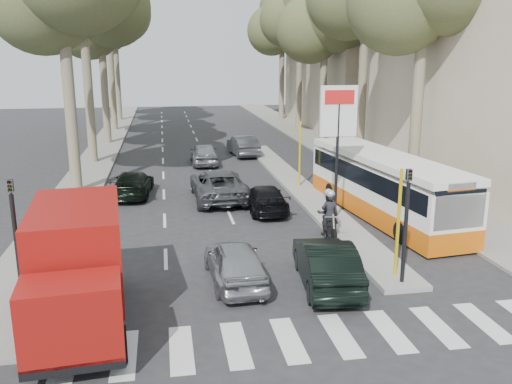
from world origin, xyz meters
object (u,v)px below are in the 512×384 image
Objects in this scene: silver_hatchback at (235,262)px; dark_hatchback at (326,263)px; red_truck at (77,266)px; city_bus at (384,184)px; motorcycle at (329,215)px.

dark_hatchback reaches higher than silver_hatchback.
red_truck is at bearing 21.76° from silver_hatchback.
city_bus is at bearing -143.61° from silver_hatchback.
city_bus is 4.64× the size of motorcycle.
city_bus is at bearing 42.18° from motorcycle.
red_truck is at bearing -140.37° from motorcycle.
red_truck is (-4.25, -1.96, 0.94)m from silver_hatchback.
silver_hatchback is 4.78m from red_truck.
city_bus is at bearing 29.40° from red_truck.
red_truck reaches higher than silver_hatchback.
silver_hatchback is at bearing -132.57° from motorcycle.
motorcycle is at bearing -102.13° from dark_hatchback.
city_bus is (11.41, 7.84, -0.17)m from red_truck.
motorcycle reaches higher than dark_hatchback.
silver_hatchback is 0.37× the size of city_bus.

